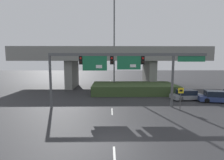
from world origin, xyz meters
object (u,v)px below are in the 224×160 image
Objects in this scene: signal_gantry at (122,63)px; speed_limit_sign at (181,95)px; parked_sedan_mid_right at (216,97)px; parked_sedan_near_right at (187,95)px; highway_light_pole_near at (114,43)px.

signal_gantry is 7.14× the size of speed_limit_sign.
signal_gantry is 3.82× the size of parked_sedan_mid_right.
speed_limit_sign reaches higher than parked_sedan_mid_right.
speed_limit_sign is 5.73m from parked_sedan_near_right.
signal_gantry is at bearing -87.11° from highway_light_pole_near.
speed_limit_sign reaches higher than parked_sedan_near_right.
speed_limit_sign is at bearing -138.40° from parked_sedan_mid_right.
parked_sedan_mid_right is (3.13, -1.40, 0.05)m from parked_sedan_near_right.
highway_light_pole_near is (-0.56, 11.16, 3.33)m from signal_gantry.
speed_limit_sign is at bearing -10.13° from signal_gantry.
parked_sedan_mid_right is (12.97, -8.86, -7.74)m from highway_light_pole_near.
signal_gantry is at bearing -164.57° from parked_sedan_near_right.
speed_limit_sign is 7.01m from parked_sedan_mid_right.
parked_sedan_near_right is at bearing -37.18° from highway_light_pole_near.
signal_gantry is at bearing -157.55° from parked_sedan_mid_right.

